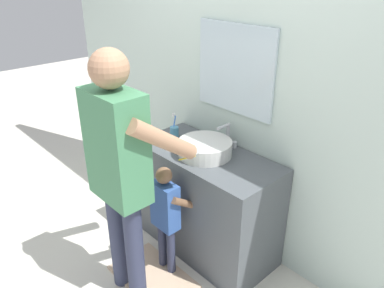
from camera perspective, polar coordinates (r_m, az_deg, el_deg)
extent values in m
plane|color=silver|center=(3.10, -2.13, -17.51)|extent=(14.00, 14.00, 0.00)
cube|color=silver|center=(2.80, 7.15, 9.61)|extent=(4.40, 0.08, 2.70)
cube|color=silver|center=(2.74, 6.54, 11.31)|extent=(0.69, 0.02, 0.64)
cube|color=#4C5156|center=(2.98, 2.13, -8.82)|extent=(1.15, 0.54, 0.85)
cylinder|color=silver|center=(2.73, 2.00, -0.63)|extent=(0.40, 0.40, 0.11)
cylinder|color=#B1B1AD|center=(2.72, 2.00, -0.53)|extent=(0.33, 0.33, 0.09)
cylinder|color=#B7BABF|center=(2.88, 5.53, 1.50)|extent=(0.03, 0.03, 0.18)
cylinder|color=#B7BABF|center=(2.80, 4.78, 2.65)|extent=(0.02, 0.12, 0.02)
cylinder|color=#B7BABF|center=(2.95, 4.47, 0.76)|extent=(0.04, 0.04, 0.05)
cylinder|color=#B7BABF|center=(2.86, 6.52, -0.11)|extent=(0.04, 0.04, 0.05)
cylinder|color=#4C8EB2|center=(3.00, -2.72, 1.79)|extent=(0.07, 0.07, 0.09)
cylinder|color=blue|center=(3.00, -2.77, 2.83)|extent=(0.03, 0.03, 0.17)
cube|color=white|center=(2.96, -2.81, 4.52)|extent=(0.01, 0.02, 0.02)
cube|color=#CCAD8E|center=(2.98, -5.99, -19.54)|extent=(0.64, 0.40, 0.02)
cylinder|color=#2D334C|center=(2.94, -4.56, -15.06)|extent=(0.06, 0.06, 0.41)
cylinder|color=#2D334C|center=(2.88, -3.22, -16.06)|extent=(0.06, 0.06, 0.41)
cube|color=#33569E|center=(2.67, -4.15, -9.37)|extent=(0.21, 0.12, 0.36)
sphere|color=brown|center=(2.53, -4.32, -4.81)|extent=(0.12, 0.12, 0.12)
cylinder|color=brown|center=(2.77, -4.14, -7.10)|extent=(0.05, 0.25, 0.19)
cylinder|color=brown|center=(2.63, -1.00, -9.07)|extent=(0.05, 0.25, 0.19)
cylinder|color=#2D334C|center=(2.73, -11.21, -13.94)|extent=(0.12, 0.12, 0.80)
cylinder|color=#2D334C|center=(2.60, -8.73, -16.12)|extent=(0.12, 0.12, 0.80)
cube|color=#427F56|center=(2.25, -11.45, -0.43)|extent=(0.40, 0.23, 0.70)
sphere|color=#A87A5B|center=(2.09, -12.59, 11.21)|extent=(0.23, 0.23, 0.23)
cylinder|color=#A87A5B|center=(2.49, -10.75, 3.74)|extent=(0.10, 0.48, 0.38)
cylinder|color=#A87A5B|center=(2.15, -4.37, 0.59)|extent=(0.10, 0.48, 0.38)
cylinder|color=yellow|center=(2.34, -0.75, -2.15)|extent=(0.01, 0.14, 0.03)
cube|color=white|center=(2.38, 0.59, -1.32)|extent=(0.01, 0.02, 0.02)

